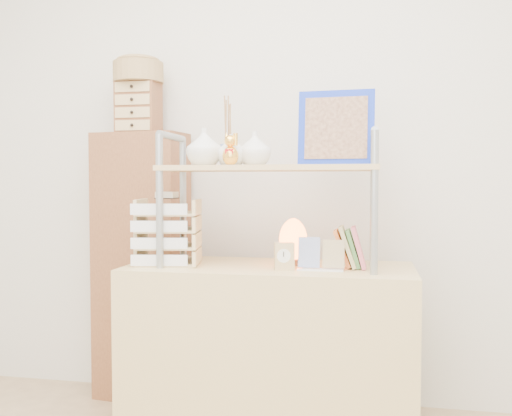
{
  "coord_description": "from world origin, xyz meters",
  "views": [
    {
      "loc": [
        0.41,
        -1.16,
        1.1
      ],
      "look_at": [
        -0.06,
        1.2,
        0.99
      ],
      "focal_mm": 40.0,
      "sensor_mm": 36.0,
      "label": 1
    }
  ],
  "objects_px": {
    "cabinet": "(142,266)",
    "desk": "(269,353)",
    "salt_lamp": "(293,241)",
    "letter_tray": "(168,235)"
  },
  "relations": [
    {
      "from": "desk",
      "to": "letter_tray",
      "type": "bearing_deg",
      "value": -175.65
    },
    {
      "from": "cabinet",
      "to": "letter_tray",
      "type": "relative_size",
      "value": 4.33
    },
    {
      "from": "desk",
      "to": "salt_lamp",
      "type": "distance_m",
      "value": 0.49
    },
    {
      "from": "desk",
      "to": "letter_tray",
      "type": "height_order",
      "value": "letter_tray"
    },
    {
      "from": "desk",
      "to": "salt_lamp",
      "type": "bearing_deg",
      "value": 37.9
    },
    {
      "from": "desk",
      "to": "cabinet",
      "type": "relative_size",
      "value": 0.89
    },
    {
      "from": "desk",
      "to": "cabinet",
      "type": "height_order",
      "value": "cabinet"
    },
    {
      "from": "cabinet",
      "to": "desk",
      "type": "bearing_deg",
      "value": -20.88
    },
    {
      "from": "cabinet",
      "to": "salt_lamp",
      "type": "height_order",
      "value": "cabinet"
    },
    {
      "from": "desk",
      "to": "cabinet",
      "type": "xyz_separation_m",
      "value": [
        -0.73,
        0.37,
        0.3
      ]
    }
  ]
}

